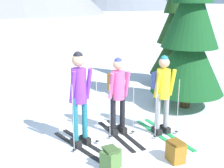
% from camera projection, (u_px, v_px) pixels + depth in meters
% --- Properties ---
extents(ground_plane, '(400.00, 400.00, 0.00)m').
position_uv_depth(ground_plane, '(107.00, 135.00, 6.30)').
color(ground_plane, white).
extents(skier_in_purple, '(0.70, 1.78, 1.86)m').
position_uv_depth(skier_in_purple, '(80.00, 95.00, 5.60)').
color(skier_in_purple, black).
rests_on(skier_in_purple, ground).
extents(skier_in_pink, '(0.61, 1.61, 1.65)m').
position_uv_depth(skier_in_pink, '(118.00, 92.00, 6.16)').
color(skier_in_pink, black).
rests_on(skier_in_pink, ground).
extents(skier_in_yellow, '(0.61, 1.76, 1.70)m').
position_uv_depth(skier_in_yellow, '(163.00, 91.00, 6.15)').
color(skier_in_yellow, green).
rests_on(skier_in_yellow, ground).
extents(pine_tree_near, '(1.66, 1.66, 4.00)m').
position_uv_depth(pine_tree_near, '(177.00, 30.00, 9.64)').
color(pine_tree_near, '#51381E').
rests_on(pine_tree_near, ground).
extents(pine_tree_mid, '(1.88, 1.88, 4.54)m').
position_uv_depth(pine_tree_mid, '(190.00, 28.00, 7.43)').
color(pine_tree_mid, '#51381E').
rests_on(pine_tree_mid, ground).
extents(backpack_on_snow_front, '(0.39, 0.36, 0.38)m').
position_uv_depth(backpack_on_snow_front, '(111.00, 159.00, 5.01)').
color(backpack_on_snow_front, '#4C7238').
rests_on(backpack_on_snow_front, ground).
extents(backpack_on_snow_beside, '(0.28, 0.35, 0.38)m').
position_uv_depth(backpack_on_snow_beside, '(176.00, 151.00, 5.25)').
color(backpack_on_snow_beside, '#99661E').
rests_on(backpack_on_snow_beside, ground).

